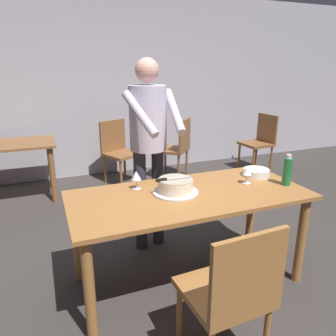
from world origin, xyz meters
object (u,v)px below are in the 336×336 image
Objects in this scene: plate_stack at (256,172)px; wine_glass_far at (136,176)px; cake_on_platter at (175,186)px; chair_near_side at (231,291)px; person_cutting_cake at (149,136)px; background_table at (14,156)px; water_bottle at (287,171)px; background_chair_3 at (260,140)px; wine_glass_near at (247,171)px; cake_knife at (166,179)px; background_chair_1 at (176,146)px; background_chair_2 at (119,149)px; main_dining_table at (189,207)px.

plate_stack is 1.53× the size of wine_glass_far.
cake_on_platter is 0.88m from chair_near_side.
person_cutting_cake is 1.72× the size of background_table.
person_cutting_cake is at bearing -54.53° from background_table.
water_bottle reaches higher than plate_stack.
background_chair_3 reaches higher than wine_glass_far.
water_bottle is at bearing -72.99° from plate_stack.
background_table is at bearing 125.47° from person_cutting_cake.
plate_stack is (0.80, 0.10, -0.02)m from cake_on_platter.
person_cutting_cake is at bearing -146.25° from background_chair_3.
person_cutting_cake reaches higher than wine_glass_near.
background_chair_3 reaches higher than cake_knife.
wine_glass_far is 0.49m from person_cutting_cake.
plate_stack is 2.98m from background_table.
background_chair_1 is (1.01, 3.13, 0.00)m from chair_near_side.
person_cutting_cake reaches higher than background_chair_1.
cake_on_platter is 0.34× the size of background_table.
background_chair_3 is at bearing 51.00° from chair_near_side.
chair_near_side reaches higher than cake_on_platter.
cake_on_platter is 0.31m from wine_glass_far.
cake_knife is at bearing 178.08° from wine_glass_near.
water_bottle is (0.88, -0.17, 0.06)m from cake_on_platter.
person_cutting_cake is at bearing 150.63° from plate_stack.
cake_on_platter is 2.47m from background_chair_2.
water_bottle is 0.15× the size of person_cutting_cake.
main_dining_table is 2.68m from background_table.
background_table is at bearing 117.13° from cake_knife.
chair_near_side reaches higher than wine_glass_near.
cake_knife reaches higher than background_table.
water_bottle is 0.28× the size of background_chair_2.
cake_on_platter is 0.90m from water_bottle.
wine_glass_far reaches higher than cake_knife.
wine_glass_far reaches higher than plate_stack.
person_cutting_cake is at bearing 89.93° from chair_near_side.
background_table is at bearing 130.94° from water_bottle.
main_dining_table is 1.77× the size of background_table.
plate_stack is 0.13× the size of person_cutting_cake.
cake_knife is at bearing -47.16° from wine_glass_far.
background_chair_1 reaches higher than plate_stack.
cake_on_platter is at bearing 178.04° from wine_glass_near.
cake_on_platter is at bearing 88.70° from chair_near_side.
wine_glass_near is 0.16× the size of background_chair_1.
background_chair_3 reaches higher than cake_on_platter.
background_chair_2 is (-0.66, 2.34, -0.29)m from plate_stack.
background_chair_3 is (2.51, 2.20, -0.37)m from cake_knife.
cake_on_platter is 1.26× the size of cake_knife.
background_chair_1 is at bearing 65.24° from cake_knife.
person_cutting_cake is (0.05, 0.56, 0.21)m from cake_knife.
main_dining_table is 0.56m from wine_glass_near.
wine_glass_near is at bearing -42.95° from person_cutting_cake.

